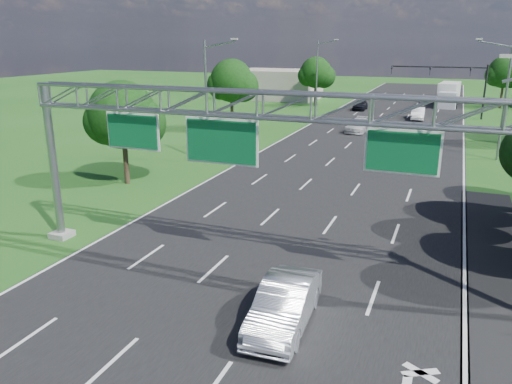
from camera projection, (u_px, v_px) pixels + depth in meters
The scene contains 18 objects.
ground at pixel (341, 175), 38.56m from camera, with size 220.00×220.00×0.00m, color #1E4F17.
road at pixel (341, 175), 38.56m from camera, with size 18.00×180.00×0.02m, color black.
road_flare at pixel (499, 291), 20.74m from camera, with size 3.00×30.00×0.02m, color black.
sign_gantry at pixel (262, 120), 20.43m from camera, with size 23.50×1.00×9.56m.
traffic_signal at pixel (457, 79), 65.51m from camera, with size 12.21×0.24×7.00m.
streetlight_l_near at pixel (208, 96), 40.93m from camera, with size 2.97×0.22×10.16m.
streetlight_l_far at pixel (318, 72), 72.03m from camera, with size 2.97×0.22×10.16m.
streetlight_r_mid at pixel (503, 95), 41.82m from camera, with size 2.97×0.22×10.16m.
tree_verge_la at pixel (124, 118), 35.02m from camera, with size 5.76×4.80×7.40m.
tree_verge_lb at pixel (232, 83), 55.97m from camera, with size 5.76×4.80×8.06m.
tree_verge_lc at pixel (316, 74), 77.26m from camera, with size 5.76×4.80×7.62m.
tree_verge_re at pixel (505, 74), 74.76m from camera, with size 5.76×4.80×7.84m.
building_left at pixel (278, 84), 88.27m from camera, with size 14.00×10.00×5.00m, color #A19487.
silver_sedan at pixel (284, 304), 18.06m from camera, with size 1.78×5.10×1.68m, color silver.
car_queue_a at pixel (359, 125), 56.54m from camera, with size 2.10×5.16×1.50m, color silver.
car_queue_c at pixel (360, 105), 74.27m from camera, with size 1.76×4.39×1.49m, color black.
car_queue_d at pixel (418, 114), 65.40m from camera, with size 1.62×4.66×1.54m, color silver.
box_truck at pixel (449, 95), 78.77m from camera, with size 3.36×9.61×3.56m.
Camera 1 is at (7.66, -7.05, 10.01)m, focal length 35.00 mm.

